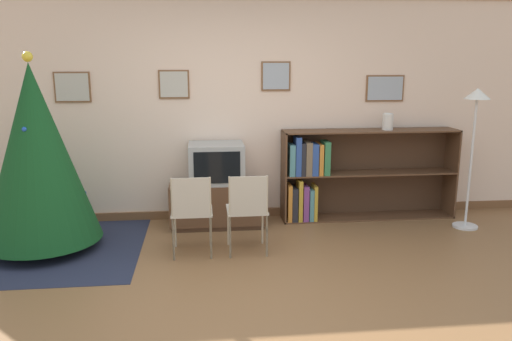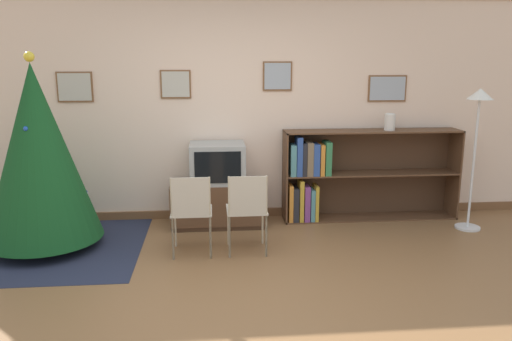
{
  "view_description": "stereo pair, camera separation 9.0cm",
  "coord_description": "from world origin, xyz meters",
  "px_view_note": "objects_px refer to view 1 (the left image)",
  "views": [
    {
      "loc": [
        -0.34,
        -3.69,
        1.9
      ],
      "look_at": [
        0.19,
        1.22,
        0.8
      ],
      "focal_mm": 35.0,
      "sensor_mm": 36.0,
      "label": 1
    },
    {
      "loc": [
        -0.25,
        -3.7,
        1.9
      ],
      "look_at": [
        0.19,
        1.22,
        0.8
      ],
      "focal_mm": 35.0,
      "sensor_mm": 36.0,
      "label": 2
    }
  ],
  "objects_px": {
    "tv_console": "(217,203)",
    "folding_chair_left": "(192,210)",
    "television": "(216,163)",
    "folding_chair_right": "(248,208)",
    "standing_lamp": "(475,122)",
    "bookshelf": "(338,175)",
    "christmas_tree": "(37,154)",
    "vase": "(388,121)"
  },
  "relations": [
    {
      "from": "folding_chair_right",
      "to": "television",
      "type": "bearing_deg",
      "value": 106.32
    },
    {
      "from": "tv_console",
      "to": "standing_lamp",
      "type": "height_order",
      "value": "standing_lamp"
    },
    {
      "from": "bookshelf",
      "to": "christmas_tree",
      "type": "bearing_deg",
      "value": -168.24
    },
    {
      "from": "vase",
      "to": "standing_lamp",
      "type": "relative_size",
      "value": 0.13
    },
    {
      "from": "tv_console",
      "to": "folding_chair_right",
      "type": "distance_m",
      "value": 1.0
    },
    {
      "from": "christmas_tree",
      "to": "tv_console",
      "type": "distance_m",
      "value": 2.01
    },
    {
      "from": "tv_console",
      "to": "standing_lamp",
      "type": "bearing_deg",
      "value": -8.06
    },
    {
      "from": "tv_console",
      "to": "television",
      "type": "distance_m",
      "value": 0.48
    },
    {
      "from": "christmas_tree",
      "to": "standing_lamp",
      "type": "xyz_separation_m",
      "value": [
        4.64,
        0.18,
        0.24
      ]
    },
    {
      "from": "tv_console",
      "to": "standing_lamp",
      "type": "relative_size",
      "value": 0.68
    },
    {
      "from": "christmas_tree",
      "to": "bookshelf",
      "type": "relative_size",
      "value": 0.93
    },
    {
      "from": "television",
      "to": "bookshelf",
      "type": "xyz_separation_m",
      "value": [
        1.47,
        0.1,
        -0.2
      ]
    },
    {
      "from": "folding_chair_left",
      "to": "vase",
      "type": "height_order",
      "value": "vase"
    },
    {
      "from": "standing_lamp",
      "to": "bookshelf",
      "type": "bearing_deg",
      "value": 160.12
    },
    {
      "from": "folding_chair_left",
      "to": "folding_chair_right",
      "type": "bearing_deg",
      "value": 0.0
    },
    {
      "from": "christmas_tree",
      "to": "bookshelf",
      "type": "height_order",
      "value": "christmas_tree"
    },
    {
      "from": "bookshelf",
      "to": "standing_lamp",
      "type": "xyz_separation_m",
      "value": [
        1.39,
        -0.5,
        0.68
      ]
    },
    {
      "from": "tv_console",
      "to": "folding_chair_left",
      "type": "distance_m",
      "value": 1.0
    },
    {
      "from": "standing_lamp",
      "to": "christmas_tree",
      "type": "bearing_deg",
      "value": -177.84
    },
    {
      "from": "television",
      "to": "bookshelf",
      "type": "bearing_deg",
      "value": 3.9
    },
    {
      "from": "folding_chair_right",
      "to": "standing_lamp",
      "type": "relative_size",
      "value": 0.51
    },
    {
      "from": "tv_console",
      "to": "vase",
      "type": "distance_m",
      "value": 2.24
    },
    {
      "from": "folding_chair_right",
      "to": "tv_console",
      "type": "bearing_deg",
      "value": 106.28
    },
    {
      "from": "christmas_tree",
      "to": "television",
      "type": "bearing_deg",
      "value": 17.94
    },
    {
      "from": "folding_chair_right",
      "to": "vase",
      "type": "distance_m",
      "value": 2.15
    },
    {
      "from": "folding_chair_right",
      "to": "vase",
      "type": "bearing_deg",
      "value": 29.65
    },
    {
      "from": "tv_console",
      "to": "folding_chair_right",
      "type": "relative_size",
      "value": 1.32
    },
    {
      "from": "tv_console",
      "to": "folding_chair_left",
      "type": "bearing_deg",
      "value": -106.28
    },
    {
      "from": "television",
      "to": "standing_lamp",
      "type": "bearing_deg",
      "value": -8.0
    },
    {
      "from": "television",
      "to": "standing_lamp",
      "type": "xyz_separation_m",
      "value": [
        2.86,
        -0.4,
        0.48
      ]
    },
    {
      "from": "tv_console",
      "to": "folding_chair_left",
      "type": "relative_size",
      "value": 1.32
    },
    {
      "from": "television",
      "to": "folding_chair_right",
      "type": "bearing_deg",
      "value": -73.68
    },
    {
      "from": "bookshelf",
      "to": "vase",
      "type": "relative_size",
      "value": 10.55
    },
    {
      "from": "bookshelf",
      "to": "standing_lamp",
      "type": "bearing_deg",
      "value": -19.88
    },
    {
      "from": "television",
      "to": "vase",
      "type": "relative_size",
      "value": 3.12
    },
    {
      "from": "folding_chair_right",
      "to": "standing_lamp",
      "type": "height_order",
      "value": "standing_lamp"
    },
    {
      "from": "folding_chair_right",
      "to": "vase",
      "type": "relative_size",
      "value": 4.1
    },
    {
      "from": "tv_console",
      "to": "bookshelf",
      "type": "bearing_deg",
      "value": 3.8
    },
    {
      "from": "folding_chair_left",
      "to": "tv_console",
      "type": "bearing_deg",
      "value": 73.72
    },
    {
      "from": "bookshelf",
      "to": "folding_chair_left",
      "type": "bearing_deg",
      "value": -149.35
    },
    {
      "from": "christmas_tree",
      "to": "television",
      "type": "xyz_separation_m",
      "value": [
        1.78,
        0.58,
        -0.25
      ]
    },
    {
      "from": "television",
      "to": "bookshelf",
      "type": "distance_m",
      "value": 1.49
    }
  ]
}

